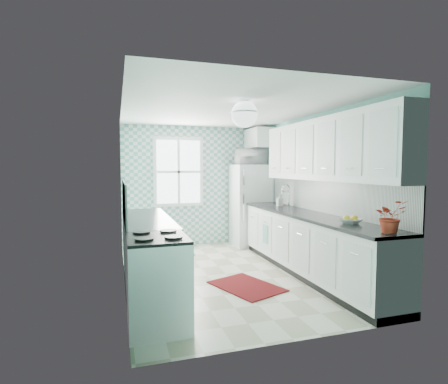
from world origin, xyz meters
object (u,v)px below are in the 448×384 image
object	(u,v)px
fruit_bowl	(351,221)
potted_plant	(390,216)
stove	(158,280)
fridge	(251,205)
microwave	(251,157)
ceiling_light	(244,114)
sink	(279,207)

from	to	relation	value
fruit_bowl	potted_plant	size ratio (longest dim) A/B	0.74
stove	potted_plant	bearing A→B (deg)	-12.87
fridge	microwave	xyz separation A→B (m)	(0.00, 0.00, 1.01)
ceiling_light	microwave	size ratio (longest dim) A/B	0.59
fruit_bowl	potted_plant	world-z (taller)	potted_plant
sink	potted_plant	xyz separation A→B (m)	(-0.00, -2.68, 0.19)
potted_plant	fridge	bearing A→B (deg)	91.35
potted_plant	ceiling_light	bearing A→B (deg)	134.00
ceiling_light	fridge	xyz separation A→B (m)	(1.11, 2.59, -1.47)
sink	stove	bearing A→B (deg)	-142.03
stove	sink	world-z (taller)	sink
microwave	fruit_bowl	bearing A→B (deg)	91.81
fridge	stove	xyz separation A→B (m)	(-2.31, -3.26, -0.36)
ceiling_light	microwave	xyz separation A→B (m)	(1.11, 2.59, -0.46)
ceiling_light	stove	world-z (taller)	ceiling_light
sink	microwave	size ratio (longest dim) A/B	0.96
ceiling_light	potted_plant	size ratio (longest dim) A/B	0.98
fridge	microwave	size ratio (longest dim) A/B	2.86
ceiling_light	stove	size ratio (longest dim) A/B	0.38
stove	microwave	distance (m)	4.23
fridge	fruit_bowl	distance (m)	3.18
microwave	sink	bearing A→B (deg)	94.83
potted_plant	microwave	world-z (taller)	microwave
potted_plant	microwave	distance (m)	3.90
fridge	potted_plant	world-z (taller)	fridge
ceiling_light	stove	xyz separation A→B (m)	(-1.20, -0.67, -1.84)
sink	potted_plant	distance (m)	2.69
stove	potted_plant	world-z (taller)	potted_plant
stove	fruit_bowl	xyz separation A→B (m)	(2.40, 0.09, 0.49)
ceiling_light	microwave	distance (m)	2.85
ceiling_light	potted_plant	bearing A→B (deg)	-46.00
ceiling_light	fruit_bowl	bearing A→B (deg)	-26.13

